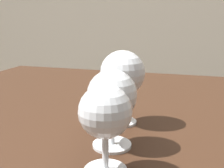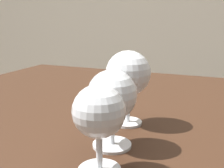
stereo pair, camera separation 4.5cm
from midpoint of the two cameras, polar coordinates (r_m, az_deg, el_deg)
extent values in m
cube|color=#382114|center=(0.69, 1.50, -5.65)|extent=(1.19, 0.86, 0.03)
cylinder|color=#382114|center=(1.36, -17.07, -12.61)|extent=(0.06, 0.06, 0.68)
cylinder|color=white|center=(0.40, -4.67, -13.03)|extent=(0.01, 0.01, 0.06)
sphere|color=white|center=(0.38, -4.82, -5.62)|extent=(0.07, 0.07, 0.07)
ellipsoid|color=#EACC66|center=(0.38, -4.81, -6.15)|extent=(0.06, 0.06, 0.03)
cylinder|color=white|center=(0.48, -2.71, -12.20)|extent=(0.07, 0.07, 0.00)
cylinder|color=white|center=(0.47, -2.76, -8.72)|extent=(0.01, 0.01, 0.06)
sphere|color=white|center=(0.45, -2.84, -2.20)|extent=(0.08, 0.08, 0.08)
ellipsoid|color=pink|center=(0.45, -2.83, -2.59)|extent=(0.07, 0.07, 0.03)
cylinder|color=white|center=(0.58, -0.17, -7.68)|extent=(0.06, 0.06, 0.00)
cylinder|color=white|center=(0.57, -0.17, -4.12)|extent=(0.01, 0.01, 0.07)
sphere|color=white|center=(0.55, -0.18, 2.25)|extent=(0.09, 0.09, 0.09)
ellipsoid|color=#380711|center=(0.55, -0.18, 1.97)|extent=(0.08, 0.08, 0.03)
camera|label=1|loc=(0.02, -92.86, -0.68)|focal=45.34mm
camera|label=2|loc=(0.02, 87.14, 0.68)|focal=45.34mm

